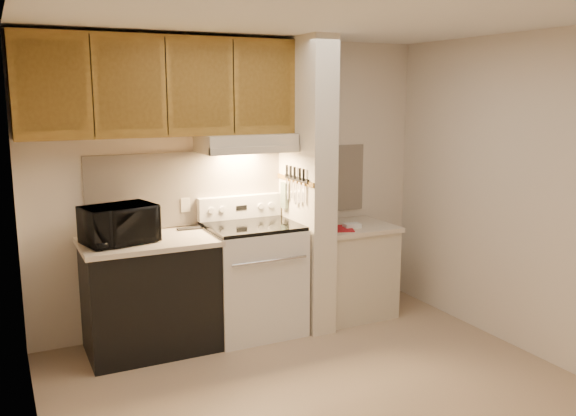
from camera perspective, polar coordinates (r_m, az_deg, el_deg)
floor at (r=4.47m, az=2.76°, el=-16.42°), size 3.60×3.60×0.00m
ceiling at (r=4.00m, az=3.10°, el=17.36°), size 3.60×3.60×0.00m
wall_back at (r=5.39m, az=-4.80°, el=2.30°), size 3.60×2.50×0.02m
wall_left at (r=3.57m, az=-23.34°, el=-2.92°), size 0.02×3.00×2.50m
wall_right at (r=5.16m, az=20.72°, el=1.25°), size 0.02×3.00×2.50m
backsplash at (r=5.39m, az=-4.75°, el=2.13°), size 2.60×0.02×0.63m
range_body at (r=5.26m, az=-3.29°, el=-6.74°), size 0.76×0.65×0.92m
oven_window at (r=4.97m, az=-1.87°, el=-7.30°), size 0.50×0.01×0.30m
oven_handle at (r=4.87m, az=-1.71°, el=-4.96°), size 0.65×0.02×0.02m
cooktop at (r=5.14m, az=-3.35°, el=-1.68°), size 0.74×0.64×0.03m
range_backguard at (r=5.37m, az=-4.54°, el=0.11°), size 0.76×0.08×0.20m
range_display at (r=5.33m, az=-4.37°, el=0.03°), size 0.10×0.01×0.04m
range_knob_left_outer at (r=5.24m, az=-7.21°, el=-0.22°), size 0.05×0.02×0.05m
range_knob_left_inner at (r=5.27m, az=-6.18°, el=-0.13°), size 0.05×0.02×0.05m
range_knob_right_inner at (r=5.40m, az=-2.58°, el=0.18°), size 0.05×0.02×0.05m
range_knob_right_outer at (r=5.44m, az=-1.62°, el=0.27°), size 0.05×0.02×0.05m
dishwasher_front at (r=5.02m, az=-12.73°, el=-8.15°), size 1.00×0.63×0.87m
left_countertop at (r=4.89m, az=-12.95°, el=-3.10°), size 1.04×0.67×0.04m
spoon_rest at (r=5.18m, az=-9.16°, el=-1.91°), size 0.21×0.08×0.01m
teal_jar at (r=4.76m, az=-13.87°, el=-2.59°), size 0.13×0.13×0.11m
outlet at (r=5.24m, az=-9.57°, el=0.28°), size 0.08×0.01×0.12m
microwave at (r=4.80m, az=-15.54°, el=-1.48°), size 0.60×0.47×0.29m
partition_pillar at (r=5.29m, az=1.74°, el=2.16°), size 0.22×0.70×2.50m
pillar_trim at (r=5.23m, az=0.62°, el=2.62°), size 0.01×0.70×0.04m
knife_strip at (r=5.18m, az=0.81°, el=2.77°), size 0.02×0.42×0.04m
knife_blade_a at (r=5.05m, az=1.45°, el=1.42°), size 0.01×0.03×0.16m
knife_handle_a at (r=5.03m, az=1.47°, el=3.11°), size 0.02×0.02×0.10m
knife_blade_b at (r=5.12m, az=1.07°, el=1.43°), size 0.01×0.04×0.18m
knife_handle_b at (r=5.09m, az=1.12°, el=3.20°), size 0.02×0.02×0.10m
knife_blade_c at (r=5.18m, az=0.72°, el=1.44°), size 0.01×0.04×0.20m
knife_handle_c at (r=5.18m, az=0.63°, el=3.33°), size 0.02×0.02×0.10m
knife_blade_d at (r=5.25m, az=0.35°, el=1.77°), size 0.01×0.04×0.16m
knife_handle_d at (r=5.24m, az=0.26°, el=3.42°), size 0.02×0.02×0.10m
knife_blade_e at (r=5.33m, az=-0.08°, el=1.80°), size 0.01×0.04×0.18m
knife_handle_e at (r=5.31m, az=-0.11°, el=3.52°), size 0.02×0.02×0.10m
oven_mitt at (r=5.40m, az=-0.35°, el=1.17°), size 0.03×0.10×0.23m
right_cab_base at (r=5.70m, az=5.81°, el=-5.97°), size 0.70×0.60×0.81m
right_countertop at (r=5.59m, az=5.90°, el=-1.80°), size 0.74×0.64×0.04m
red_folder at (r=5.42m, az=5.00°, el=-1.92°), size 0.29×0.33×0.01m
white_box at (r=5.47m, az=6.01°, el=-1.65°), size 0.16×0.11×0.04m
range_hood at (r=5.15m, az=-3.97°, el=6.11°), size 0.78×0.44×0.15m
hood_lip at (r=4.96m, az=-3.05°, el=5.43°), size 0.78×0.04×0.06m
upper_cabinets at (r=4.96m, az=-11.80°, el=11.06°), size 2.18×0.33×0.77m
cab_door_a at (r=4.66m, az=-21.24°, el=10.61°), size 0.46×0.01×0.63m
cab_gap_a at (r=4.69m, az=-17.87°, el=10.81°), size 0.01×0.01×0.73m
cab_door_b at (r=4.74m, az=-14.55°, el=10.97°), size 0.46×0.01×0.63m
cab_gap_b at (r=4.80m, az=-11.31°, el=11.10°), size 0.01×0.01×0.73m
cab_door_c at (r=4.88m, az=-8.16°, el=11.19°), size 0.46×0.01×0.63m
cab_gap_c at (r=4.97m, az=-5.11°, el=11.24°), size 0.01×0.01×0.73m
cab_door_d at (r=5.08m, az=-2.19°, el=11.26°), size 0.46×0.01×0.63m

